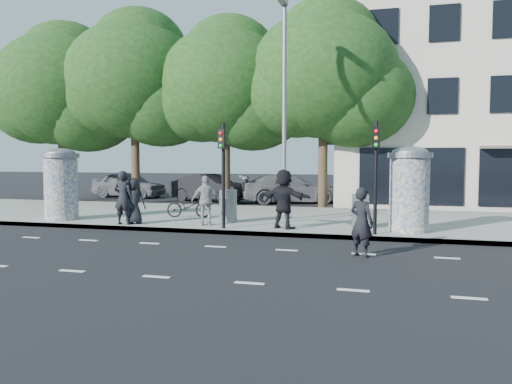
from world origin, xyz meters
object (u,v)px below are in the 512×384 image
(traffic_pole_far, at_px, (376,165))
(ped_e, at_px, (206,201))
(ped_b, at_px, (123,198))
(man_road, at_px, (362,222))
(street_lamp, at_px, (284,94))
(car_left, at_px, (129,185))
(traffic_pole_near, at_px, (223,165))
(ped_a, at_px, (134,201))
(bicycle, at_px, (189,206))
(ad_column_left, at_px, (61,182))
(ped_f, at_px, (284,199))
(car_right, at_px, (290,189))
(cabinet_right, at_px, (360,211))
(ad_column_right, at_px, (409,187))
(car_mid, at_px, (210,188))
(cabinet_left, at_px, (228,206))

(traffic_pole_far, distance_m, ped_e, 5.78)
(ped_b, height_order, man_road, ped_b)
(street_lamp, distance_m, car_left, 15.57)
(street_lamp, bearing_deg, traffic_pole_near, -116.23)
(ped_a, distance_m, bicycle, 2.48)
(ad_column_left, distance_m, man_road, 11.70)
(street_lamp, relative_size, ped_b, 4.30)
(ped_f, bearing_deg, traffic_pole_far, -167.90)
(ped_a, bearing_deg, traffic_pole_far, 170.41)
(ped_a, height_order, car_right, ped_a)
(ped_b, relative_size, man_road, 1.07)
(ped_b, relative_size, ped_f, 0.96)
(ped_f, bearing_deg, street_lamp, -55.04)
(ad_column_left, bearing_deg, car_right, 57.73)
(traffic_pole_far, distance_m, ped_a, 8.27)
(cabinet_right, bearing_deg, street_lamp, 145.58)
(ad_column_right, height_order, car_right, ad_column_right)
(bicycle, bearing_deg, ped_a, 143.43)
(ped_a, distance_m, man_road, 8.48)
(traffic_pole_far, height_order, ped_b, traffic_pole_far)
(ped_e, bearing_deg, bicycle, -75.59)
(traffic_pole_near, bearing_deg, ad_column_right, 8.89)
(ped_a, height_order, ped_b, ped_b)
(car_right, bearing_deg, man_road, 176.43)
(ped_e, xyz_separation_m, ped_f, (2.71, -0.06, 0.12))
(ped_f, xyz_separation_m, car_mid, (-6.38, 10.30, -0.35))
(car_right, bearing_deg, ped_f, 168.41)
(cabinet_left, height_order, car_mid, car_mid)
(ad_column_left, height_order, ped_b, ad_column_left)
(car_left, relative_size, car_mid, 0.99)
(ped_a, height_order, ped_e, ped_e)
(ped_f, relative_size, cabinet_right, 1.75)
(man_road, bearing_deg, ped_f, -20.85)
(ad_column_left, height_order, car_mid, ad_column_left)
(ad_column_left, distance_m, street_lamp, 8.90)
(ped_b, height_order, cabinet_right, ped_b)
(ped_a, relative_size, cabinet_right, 1.45)
(ad_column_right, height_order, cabinet_right, ad_column_right)
(traffic_pole_far, xyz_separation_m, ped_b, (-8.45, 0.06, -1.15))
(cabinet_right, relative_size, car_left, 0.24)
(street_lamp, bearing_deg, car_left, 141.22)
(traffic_pole_far, height_order, street_lamp, street_lamp)
(cabinet_right, height_order, car_mid, car_mid)
(ped_a, height_order, bicycle, ped_a)
(ad_column_right, height_order, ped_a, ad_column_right)
(cabinet_right, height_order, car_left, car_left)
(ad_column_left, relative_size, car_right, 0.49)
(traffic_pole_near, height_order, cabinet_right, traffic_pole_near)
(ped_b, bearing_deg, ped_a, -143.48)
(ad_column_left, relative_size, cabinet_right, 2.40)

